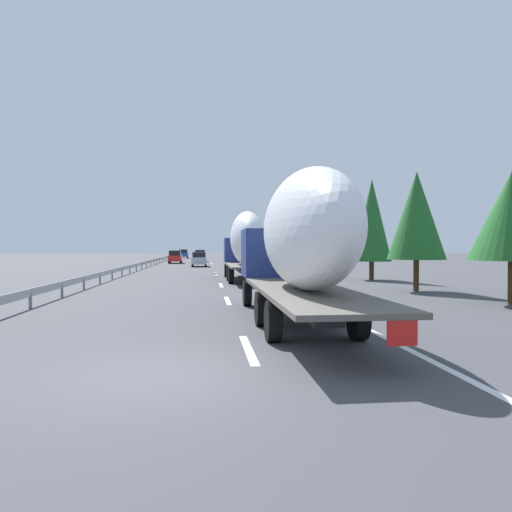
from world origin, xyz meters
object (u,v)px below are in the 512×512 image
Objects in this scene: car_silver_hatch at (199,259)px; car_red_compact at (175,257)px; truck_trailing at (299,242)px; car_blue_sedan at (184,254)px; road_sign at (254,248)px; truck_lead at (245,243)px; car_white_van at (200,256)px.

car_red_compact is at bearing 16.59° from car_silver_hatch.
truck_trailing is 43.97m from car_silver_hatch.
car_blue_sedan is 0.97× the size of car_red_compact.
road_sign is (-1.66, -6.58, 1.38)m from car_silver_hatch.
road_sign is (23.66, -3.10, -0.36)m from truck_lead.
truck_lead is at bearing -175.51° from car_white_van.
truck_lead is at bearing -0.00° from truck_trailing.
truck_lead is 45.72m from car_white_van.
car_white_van is 22.92m from road_sign.
road_sign reaches higher than car_white_van.
car_silver_hatch is (-20.23, -0.09, -0.05)m from car_white_van.
car_red_compact is (12.22, 3.64, 0.04)m from car_silver_hatch.
car_silver_hatch is at bearing -163.41° from car_red_compact.
car_red_compact is at bearing 156.11° from car_white_van.
car_white_van is at bearing -171.30° from car_blue_sedan.
truck_trailing is 3.05× the size of car_white_van.
car_white_van is 20.23m from car_silver_hatch.
car_white_van is 0.93× the size of car_red_compact.
car_red_compact is (56.03, 7.13, -1.60)m from truck_trailing.
truck_lead reaches higher than car_blue_sedan.
car_white_van is (64.03, 3.58, -1.59)m from truck_trailing.
car_blue_sedan is 25.06m from car_white_van.
truck_lead reaches higher than car_red_compact.
car_blue_sedan is at bearing 4.74° from truck_trailing.
road_sign is (-46.65, -10.47, 1.34)m from car_blue_sedan.
truck_lead reaches higher than truck_trailing.
truck_trailing is 89.12m from car_blue_sedan.
road_sign reaches higher than car_blue_sedan.
car_white_van is at bearing -23.89° from car_red_compact.
car_white_van is 8.76m from car_red_compact.
car_white_van is at bearing 4.49° from truck_lead.
truck_trailing reaches higher than car_blue_sedan.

